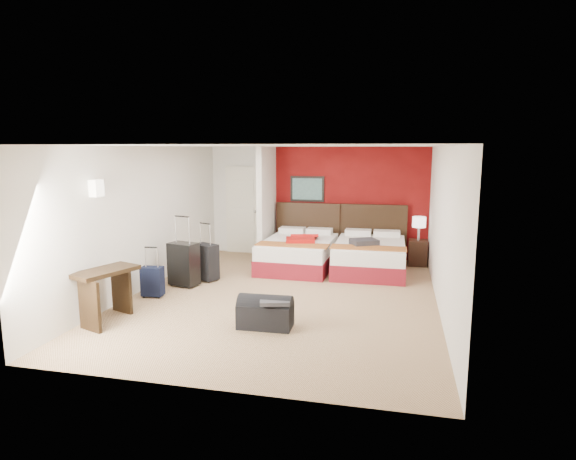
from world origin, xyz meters
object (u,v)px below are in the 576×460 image
(suitcase_black, at_px, (184,265))
(bed_left, at_px, (298,254))
(suitcase_charcoal, at_px, (206,263))
(desk, at_px, (106,295))
(table_lamp, at_px, (419,229))
(nightstand, at_px, (418,253))
(suitcase_navy, at_px, (153,283))
(duffel_bag, at_px, (265,314))
(bed_right, at_px, (370,257))
(red_suitcase_open, at_px, (302,238))

(suitcase_black, bearing_deg, bed_left, 59.56)
(suitcase_charcoal, height_order, desk, desk)
(table_lamp, xyz_separation_m, suitcase_charcoal, (-3.93, -2.13, -0.46))
(nightstand, height_order, suitcase_charcoal, suitcase_charcoal)
(table_lamp, relative_size, desk, 0.54)
(suitcase_navy, bearing_deg, bed_left, 46.92)
(bed_left, height_order, table_lamp, table_lamp)
(nightstand, height_order, suitcase_navy, nightstand)
(desk, bearing_deg, duffel_bag, 26.38)
(suitcase_black, xyz_separation_m, duffel_bag, (1.99, -1.64, -0.19))
(bed_right, xyz_separation_m, desk, (-3.51, -3.73, 0.08))
(bed_right, distance_m, suitcase_black, 3.69)
(table_lamp, relative_size, suitcase_navy, 1.03)
(suitcase_charcoal, bearing_deg, bed_left, 66.77)
(bed_left, bearing_deg, bed_right, 3.24)
(bed_left, xyz_separation_m, suitcase_charcoal, (-1.50, -1.33, 0.03))
(nightstand, bearing_deg, red_suitcase_open, -157.86)
(bed_right, relative_size, table_lamp, 3.98)
(desk, bearing_deg, bed_right, 66.25)
(bed_right, height_order, desk, desk)
(red_suitcase_open, height_order, nightstand, red_suitcase_open)
(table_lamp, bearing_deg, red_suitcase_open, -158.87)
(duffel_bag, height_order, desk, desk)
(table_lamp, distance_m, duffel_bag, 4.78)
(table_lamp, bearing_deg, bed_left, -161.77)
(bed_right, bearing_deg, table_lamp, 37.44)
(suitcase_black, distance_m, suitcase_navy, 0.77)
(suitcase_black, bearing_deg, bed_right, 43.62)
(suitcase_charcoal, bearing_deg, desk, -77.87)
(red_suitcase_open, bearing_deg, nightstand, 8.50)
(nightstand, relative_size, suitcase_charcoal, 0.82)
(suitcase_charcoal, distance_m, suitcase_navy, 1.26)
(suitcase_charcoal, xyz_separation_m, duffel_bag, (1.74, -2.08, -0.14))
(suitcase_navy, relative_size, desk, 0.53)
(suitcase_navy, bearing_deg, nightstand, 32.07)
(suitcase_black, bearing_deg, nightstand, 45.77)
(suitcase_charcoal, bearing_deg, suitcase_black, -93.76)
(bed_left, height_order, suitcase_navy, bed_left)
(nightstand, bearing_deg, bed_right, -140.87)
(bed_right, relative_size, desk, 2.16)
(red_suitcase_open, xyz_separation_m, table_lamp, (2.33, 0.90, 0.15))
(suitcase_navy, bearing_deg, table_lamp, 32.07)
(suitcase_charcoal, xyz_separation_m, desk, (-0.55, -2.36, 0.05))
(nightstand, relative_size, suitcase_navy, 1.12)
(duffel_bag, bearing_deg, red_suitcase_open, 90.72)
(bed_right, distance_m, desk, 5.12)
(bed_right, bearing_deg, suitcase_black, -151.19)
(bed_right, height_order, red_suitcase_open, red_suitcase_open)
(nightstand, distance_m, suitcase_charcoal, 4.47)
(suitcase_charcoal, distance_m, duffel_bag, 2.72)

